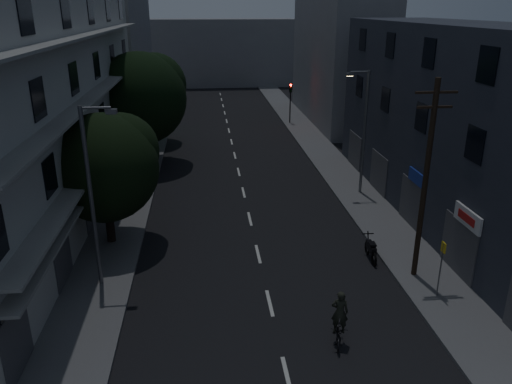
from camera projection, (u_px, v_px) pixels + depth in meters
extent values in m
plane|color=black|center=(238.00, 170.00, 38.42)|extent=(160.00, 160.00, 0.00)
cube|color=#565659|center=(139.00, 172.00, 37.65)|extent=(3.00, 90.00, 0.15)
cube|color=#565659|center=(333.00, 166.00, 39.14)|extent=(3.00, 90.00, 0.15)
cube|color=beige|center=(287.00, 376.00, 16.99)|extent=(0.15, 2.00, 0.01)
cube|color=beige|center=(270.00, 303.00, 21.19)|extent=(0.15, 2.00, 0.01)
cube|color=beige|center=(258.00, 254.00, 25.38)|extent=(0.15, 2.00, 0.01)
cube|color=beige|center=(250.00, 219.00, 29.57)|extent=(0.15, 2.00, 0.01)
cube|color=beige|center=(244.00, 192.00, 33.76)|extent=(0.15, 2.00, 0.01)
cube|color=beige|center=(239.00, 172.00, 37.95)|extent=(0.15, 2.00, 0.01)
cube|color=beige|center=(235.00, 155.00, 42.14)|extent=(0.15, 2.00, 0.01)
cube|color=beige|center=(232.00, 142.00, 46.34)|extent=(0.15, 2.00, 0.01)
cube|color=beige|center=(229.00, 130.00, 50.53)|extent=(0.15, 2.00, 0.01)
cube|color=beige|center=(227.00, 121.00, 54.72)|extent=(0.15, 2.00, 0.01)
cube|color=beige|center=(225.00, 113.00, 58.91)|extent=(0.15, 2.00, 0.01)
cube|color=beige|center=(223.00, 106.00, 63.10)|extent=(0.15, 2.00, 0.01)
cube|color=beige|center=(222.00, 99.00, 67.29)|extent=(0.15, 2.00, 0.01)
cube|color=beige|center=(220.00, 94.00, 71.48)|extent=(0.15, 2.00, 0.01)
cube|color=#AFAFAA|center=(35.00, 97.00, 28.26)|extent=(6.00, 36.00, 14.00)
cube|color=black|center=(13.00, 326.00, 16.34)|extent=(0.06, 1.60, 1.60)
cube|color=black|center=(60.00, 245.00, 21.93)|extent=(0.06, 1.60, 1.60)
cube|color=black|center=(89.00, 196.00, 27.51)|extent=(0.06, 1.60, 1.60)
cube|color=black|center=(107.00, 164.00, 33.10)|extent=(0.06, 1.60, 1.60)
cube|color=black|center=(121.00, 141.00, 38.69)|extent=(0.06, 1.60, 1.60)
cube|color=black|center=(131.00, 124.00, 44.28)|extent=(0.06, 1.60, 1.60)
cube|color=black|center=(50.00, 176.00, 20.80)|extent=(0.06, 1.60, 1.60)
cube|color=black|center=(82.00, 140.00, 26.39)|extent=(0.06, 1.60, 1.60)
cube|color=black|center=(102.00, 116.00, 31.98)|extent=(0.06, 1.60, 1.60)
cube|color=black|center=(117.00, 100.00, 37.57)|extent=(0.06, 1.60, 1.60)
cube|color=black|center=(127.00, 88.00, 43.16)|extent=(0.06, 1.60, 1.60)
cube|color=black|center=(38.00, 99.00, 19.68)|extent=(0.06, 1.60, 1.60)
cube|color=black|center=(74.00, 78.00, 25.27)|extent=(0.06, 1.60, 1.60)
cube|color=black|center=(97.00, 65.00, 30.86)|extent=(0.06, 1.60, 1.60)
cube|color=black|center=(112.00, 56.00, 36.45)|extent=(0.06, 1.60, 1.60)
cube|color=black|center=(124.00, 50.00, 42.04)|extent=(0.06, 1.60, 1.60)
cube|color=black|center=(25.00, 13.00, 18.56)|extent=(0.06, 1.60, 1.60)
cube|color=black|center=(65.00, 11.00, 24.15)|extent=(0.06, 1.60, 1.60)
cube|color=black|center=(91.00, 10.00, 29.74)|extent=(0.06, 1.60, 1.60)
cube|color=black|center=(108.00, 10.00, 35.33)|extent=(0.06, 1.60, 1.60)
cube|color=black|center=(120.00, 9.00, 40.92)|extent=(0.06, 1.60, 1.60)
cube|color=gray|center=(103.00, 147.00, 29.66)|extent=(1.00, 32.40, 0.12)
cube|color=gray|center=(97.00, 92.00, 28.54)|extent=(1.00, 32.40, 0.12)
cube|color=gray|center=(91.00, 34.00, 27.42)|extent=(1.00, 32.40, 0.12)
cube|color=gray|center=(103.00, 161.00, 29.96)|extent=(0.80, 32.40, 0.12)
cube|color=#424247|center=(16.00, 341.00, 16.55)|extent=(0.06, 2.40, 2.40)
cube|color=#424247|center=(63.00, 257.00, 22.14)|extent=(0.06, 2.40, 2.40)
cube|color=#424247|center=(90.00, 206.00, 27.72)|extent=(0.06, 2.40, 2.40)
cube|color=#424247|center=(108.00, 173.00, 33.31)|extent=(0.06, 2.40, 2.40)
cube|color=#424247|center=(122.00, 149.00, 38.90)|extent=(0.06, 2.40, 2.40)
cube|color=#424247|center=(131.00, 131.00, 44.49)|extent=(0.06, 2.40, 2.40)
cube|color=#282B36|center=(469.00, 129.00, 27.44)|extent=(6.00, 28.00, 11.00)
cube|color=black|center=(475.00, 144.00, 21.27)|extent=(0.06, 1.40, 1.50)
cube|color=black|center=(421.00, 118.00, 26.39)|extent=(0.06, 1.40, 1.50)
cube|color=black|center=(385.00, 99.00, 31.52)|extent=(0.06, 1.40, 1.50)
cube|color=black|center=(359.00, 86.00, 36.64)|extent=(0.06, 1.40, 1.50)
cube|color=black|center=(487.00, 65.00, 20.11)|extent=(0.06, 1.40, 1.50)
cube|color=black|center=(429.00, 53.00, 25.24)|extent=(0.06, 1.40, 1.50)
cube|color=black|center=(390.00, 45.00, 30.36)|extent=(0.06, 1.40, 1.50)
cube|color=black|center=(363.00, 40.00, 35.48)|extent=(0.06, 1.40, 1.50)
cube|color=#424247|center=(458.00, 247.00, 22.98)|extent=(0.06, 3.00, 2.60)
cube|color=#424247|center=(411.00, 203.00, 28.11)|extent=(0.06, 3.00, 2.60)
cube|color=#424247|center=(379.00, 173.00, 33.23)|extent=(0.06, 3.00, 2.60)
cube|color=#424247|center=(355.00, 151.00, 38.35)|extent=(0.06, 3.00, 2.60)
cube|color=silver|center=(468.00, 218.00, 21.92)|extent=(0.12, 2.20, 0.80)
cube|color=#B21414|center=(466.00, 218.00, 21.91)|extent=(0.02, 1.40, 0.36)
cube|color=navy|center=(417.00, 178.00, 27.04)|extent=(0.12, 2.00, 0.70)
cube|color=slate|center=(116.00, 43.00, 55.85)|extent=(6.00, 20.00, 16.00)
cube|color=slate|center=(338.00, 59.00, 53.17)|extent=(6.00, 20.00, 13.00)
cube|color=slate|center=(217.00, 52.00, 78.59)|extent=(24.00, 8.00, 10.00)
cylinder|color=black|center=(108.00, 209.00, 25.83)|extent=(0.44, 0.44, 3.69)
sphere|color=black|center=(104.00, 168.00, 25.05)|extent=(5.54, 5.54, 5.54)
sphere|color=black|center=(121.00, 150.00, 25.54)|extent=(3.87, 3.87, 3.87)
sphere|color=black|center=(86.00, 164.00, 24.32)|extent=(3.60, 3.60, 3.60)
cylinder|color=black|center=(143.00, 134.00, 38.86)|extent=(0.44, 0.44, 4.64)
sphere|color=black|center=(140.00, 98.00, 37.89)|extent=(6.98, 6.98, 6.98)
sphere|color=black|center=(155.00, 85.00, 38.50)|extent=(4.89, 4.89, 4.89)
sphere|color=black|center=(127.00, 93.00, 36.97)|extent=(4.54, 4.54, 4.54)
cylinder|color=black|center=(147.00, 121.00, 45.23)|extent=(0.44, 0.44, 3.85)
sphere|color=black|center=(145.00, 95.00, 44.42)|extent=(5.74, 5.74, 5.74)
sphere|color=black|center=(155.00, 86.00, 44.92)|extent=(4.02, 4.02, 4.02)
sphere|color=black|center=(136.00, 92.00, 43.66)|extent=(3.73, 3.73, 3.73)
cylinder|color=black|center=(290.00, 108.00, 52.81)|extent=(0.12, 0.12, 3.20)
cube|color=black|center=(291.00, 88.00, 52.09)|extent=(0.28, 0.22, 0.90)
sphere|color=#FF0C05|center=(291.00, 85.00, 51.83)|extent=(0.22, 0.22, 0.22)
sphere|color=#3F330C|center=(291.00, 88.00, 51.94)|extent=(0.22, 0.22, 0.22)
sphere|color=black|center=(291.00, 91.00, 52.04)|extent=(0.22, 0.22, 0.22)
cylinder|color=black|center=(162.00, 111.00, 50.89)|extent=(0.12, 0.12, 3.20)
cube|color=black|center=(161.00, 91.00, 50.17)|extent=(0.28, 0.22, 0.90)
sphere|color=black|center=(161.00, 88.00, 49.92)|extent=(0.22, 0.22, 0.22)
sphere|color=#3F330C|center=(161.00, 91.00, 50.02)|extent=(0.22, 0.22, 0.22)
sphere|color=#0CFF26|center=(161.00, 94.00, 50.13)|extent=(0.22, 0.22, 0.22)
cylinder|color=#5C5D64|center=(91.00, 200.00, 21.09)|extent=(0.18, 0.18, 8.00)
cylinder|color=#5C5D64|center=(95.00, 108.00, 19.79)|extent=(1.20, 0.10, 0.10)
cube|color=#5C5D64|center=(111.00, 111.00, 19.90)|extent=(0.45, 0.25, 0.18)
cube|color=#4C4C4C|center=(112.00, 114.00, 19.94)|extent=(0.35, 0.18, 0.04)
cylinder|color=slate|center=(364.00, 134.00, 32.05)|extent=(0.18, 0.18, 8.00)
cylinder|color=slate|center=(360.00, 72.00, 30.63)|extent=(1.20, 0.10, 0.10)
cube|color=slate|center=(350.00, 74.00, 30.62)|extent=(0.45, 0.25, 0.18)
cube|color=#FFD88C|center=(350.00, 76.00, 30.66)|extent=(0.35, 0.18, 0.04)
cylinder|color=#56595D|center=(149.00, 103.00, 41.95)|extent=(0.18, 0.18, 8.00)
cylinder|color=#56595D|center=(153.00, 56.00, 40.64)|extent=(1.20, 0.10, 0.10)
cube|color=#56595D|center=(161.00, 57.00, 40.75)|extent=(0.45, 0.25, 0.18)
cube|color=#4C4C4C|center=(161.00, 59.00, 40.79)|extent=(0.35, 0.18, 0.04)
cylinder|color=black|center=(425.00, 183.00, 21.62)|extent=(0.24, 0.24, 9.00)
cube|color=black|center=(436.00, 92.00, 20.25)|extent=(1.80, 0.10, 0.10)
cube|color=black|center=(435.00, 107.00, 20.46)|extent=(1.50, 0.10, 0.10)
cylinder|color=#595B60|center=(440.00, 270.00, 21.04)|extent=(0.06, 0.06, 2.50)
cube|color=yellow|center=(444.00, 247.00, 20.68)|extent=(0.05, 0.35, 0.45)
torus|color=black|center=(374.00, 259.00, 24.20)|extent=(0.15, 0.73, 0.72)
torus|color=black|center=(367.00, 248.00, 25.35)|extent=(0.15, 0.73, 0.72)
cube|color=black|center=(371.00, 247.00, 24.66)|extent=(0.31, 1.14, 0.36)
cube|color=black|center=(372.00, 244.00, 24.43)|extent=(0.33, 0.48, 0.10)
cylinder|color=black|center=(368.00, 240.00, 25.14)|extent=(0.08, 0.45, 0.86)
cube|color=black|center=(368.00, 234.00, 25.13)|extent=(0.56, 0.07, 0.04)
imported|color=black|center=(338.00, 332.00, 18.59)|extent=(0.98, 1.81, 0.90)
imported|color=black|center=(340.00, 312.00, 18.28)|extent=(0.71, 0.55, 1.73)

